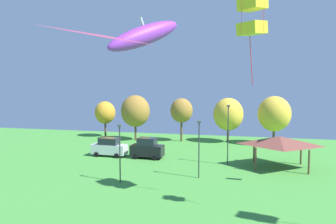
{
  "coord_description": "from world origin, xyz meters",
  "views": [
    {
      "loc": [
        3.63,
        2.49,
        8.98
      ],
      "look_at": [
        0.21,
        16.72,
        7.84
      ],
      "focal_mm": 32.0,
      "sensor_mm": 36.0,
      "label": 1
    }
  ],
  "objects_px": {
    "kite_flying_9": "(65,63)",
    "light_post_2": "(199,146)",
    "kite_flying_8": "(252,16)",
    "parked_car_leftmost": "(109,147)",
    "parked_car_second_from_left": "(147,148)",
    "treeline_tree_3": "(228,114)",
    "light_post_0": "(120,150)",
    "treeline_tree_2": "(182,111)",
    "treeline_tree_1": "(135,111)",
    "kite_flying_1": "(145,35)",
    "park_pavilion": "(280,141)",
    "treeline_tree_4": "(274,114)",
    "light_post_1": "(228,132)",
    "treeline_tree_0": "(105,113)"
  },
  "relations": [
    {
      "from": "kite_flying_9",
      "to": "light_post_2",
      "type": "distance_m",
      "value": 23.48
    },
    {
      "from": "kite_flying_9",
      "to": "kite_flying_8",
      "type": "bearing_deg",
      "value": 72.54
    },
    {
      "from": "parked_car_leftmost",
      "to": "parked_car_second_from_left",
      "type": "height_order",
      "value": "parked_car_second_from_left"
    },
    {
      "from": "kite_flying_9",
      "to": "treeline_tree_3",
      "type": "distance_m",
      "value": 44.22
    },
    {
      "from": "treeline_tree_3",
      "to": "parked_car_second_from_left",
      "type": "bearing_deg",
      "value": -124.11
    },
    {
      "from": "parked_car_leftmost",
      "to": "treeline_tree_3",
      "type": "height_order",
      "value": "treeline_tree_3"
    },
    {
      "from": "light_post_0",
      "to": "treeline_tree_2",
      "type": "distance_m",
      "value": 23.71
    },
    {
      "from": "treeline_tree_1",
      "to": "treeline_tree_2",
      "type": "relative_size",
      "value": 1.07
    },
    {
      "from": "treeline_tree_2",
      "to": "kite_flying_8",
      "type": "bearing_deg",
      "value": -68.75
    },
    {
      "from": "kite_flying_1",
      "to": "parked_car_second_from_left",
      "type": "xyz_separation_m",
      "value": [
        -7.44,
        23.77,
        -10.01
      ]
    },
    {
      "from": "park_pavilion",
      "to": "treeline_tree_4",
      "type": "height_order",
      "value": "treeline_tree_4"
    },
    {
      "from": "parked_car_leftmost",
      "to": "light_post_0",
      "type": "height_order",
      "value": "light_post_0"
    },
    {
      "from": "light_post_1",
      "to": "treeline_tree_0",
      "type": "relative_size",
      "value": 1.07
    },
    {
      "from": "park_pavilion",
      "to": "kite_flying_9",
      "type": "bearing_deg",
      "value": -107.1
    },
    {
      "from": "light_post_2",
      "to": "treeline_tree_1",
      "type": "bearing_deg",
      "value": 125.14
    },
    {
      "from": "kite_flying_8",
      "to": "park_pavilion",
      "type": "distance_m",
      "value": 17.16
    },
    {
      "from": "kite_flying_8",
      "to": "treeline_tree_3",
      "type": "bearing_deg",
      "value": 95.41
    },
    {
      "from": "light_post_0",
      "to": "parked_car_second_from_left",
      "type": "bearing_deg",
      "value": 92.78
    },
    {
      "from": "light_post_2",
      "to": "light_post_0",
      "type": "bearing_deg",
      "value": -155.84
    },
    {
      "from": "park_pavilion",
      "to": "treeline_tree_3",
      "type": "xyz_separation_m",
      "value": [
        -6.34,
        15.17,
        1.63
      ]
    },
    {
      "from": "parked_car_leftmost",
      "to": "parked_car_second_from_left",
      "type": "relative_size",
      "value": 1.11
    },
    {
      "from": "kite_flying_1",
      "to": "parked_car_second_from_left",
      "type": "distance_m",
      "value": 26.85
    },
    {
      "from": "kite_flying_8",
      "to": "park_pavilion",
      "type": "bearing_deg",
      "value": 73.37
    },
    {
      "from": "kite_flying_8",
      "to": "kite_flying_1",
      "type": "bearing_deg",
      "value": -114.97
    },
    {
      "from": "light_post_0",
      "to": "treeline_tree_0",
      "type": "distance_m",
      "value": 28.51
    },
    {
      "from": "kite_flying_9",
      "to": "treeline_tree_3",
      "type": "relative_size",
      "value": 0.38
    },
    {
      "from": "parked_car_second_from_left",
      "to": "treeline_tree_4",
      "type": "xyz_separation_m",
      "value": [
        16.91,
        13.63,
        3.69
      ]
    },
    {
      "from": "treeline_tree_4",
      "to": "light_post_2",
      "type": "bearing_deg",
      "value": -114.21
    },
    {
      "from": "treeline_tree_2",
      "to": "kite_flying_9",
      "type": "bearing_deg",
      "value": -82.99
    },
    {
      "from": "light_post_2",
      "to": "treeline_tree_2",
      "type": "distance_m",
      "value": 21.25
    },
    {
      "from": "treeline_tree_0",
      "to": "parked_car_leftmost",
      "type": "bearing_deg",
      "value": -62.98
    },
    {
      "from": "kite_flying_1",
      "to": "treeline_tree_3",
      "type": "relative_size",
      "value": 0.48
    },
    {
      "from": "treeline_tree_3",
      "to": "treeline_tree_4",
      "type": "height_order",
      "value": "treeline_tree_4"
    },
    {
      "from": "treeline_tree_1",
      "to": "treeline_tree_3",
      "type": "bearing_deg",
      "value": 6.48
    },
    {
      "from": "parked_car_second_from_left",
      "to": "treeline_tree_2",
      "type": "relative_size",
      "value": 0.57
    },
    {
      "from": "kite_flying_1",
      "to": "treeline_tree_1",
      "type": "height_order",
      "value": "kite_flying_1"
    },
    {
      "from": "park_pavilion",
      "to": "light_post_2",
      "type": "relative_size",
      "value": 1.2
    },
    {
      "from": "light_post_2",
      "to": "treeline_tree_0",
      "type": "xyz_separation_m",
      "value": [
        -20.57,
        21.92,
        1.22
      ]
    },
    {
      "from": "treeline_tree_0",
      "to": "treeline_tree_2",
      "type": "bearing_deg",
      "value": -5.96
    },
    {
      "from": "light_post_1",
      "to": "treeline_tree_1",
      "type": "height_order",
      "value": "treeline_tree_1"
    },
    {
      "from": "treeline_tree_3",
      "to": "treeline_tree_1",
      "type": "bearing_deg",
      "value": -173.52
    },
    {
      "from": "parked_car_second_from_left",
      "to": "treeline_tree_0",
      "type": "height_order",
      "value": "treeline_tree_0"
    },
    {
      "from": "parked_car_leftmost",
      "to": "kite_flying_8",
      "type": "bearing_deg",
      "value": -35.52
    },
    {
      "from": "light_post_0",
      "to": "kite_flying_9",
      "type": "bearing_deg",
      "value": -70.95
    },
    {
      "from": "treeline_tree_4",
      "to": "light_post_0",
      "type": "bearing_deg",
      "value": -124.58
    },
    {
      "from": "treeline_tree_1",
      "to": "treeline_tree_2",
      "type": "xyz_separation_m",
      "value": [
        7.98,
        0.88,
        0.16
      ]
    },
    {
      "from": "treeline_tree_0",
      "to": "treeline_tree_1",
      "type": "bearing_deg",
      "value": -19.52
    },
    {
      "from": "treeline_tree_1",
      "to": "treeline_tree_4",
      "type": "height_order",
      "value": "treeline_tree_1"
    },
    {
      "from": "light_post_0",
      "to": "treeline_tree_4",
      "type": "bearing_deg",
      "value": 55.42
    },
    {
      "from": "kite_flying_8",
      "to": "parked_car_second_from_left",
      "type": "height_order",
      "value": "kite_flying_8"
    }
  ]
}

